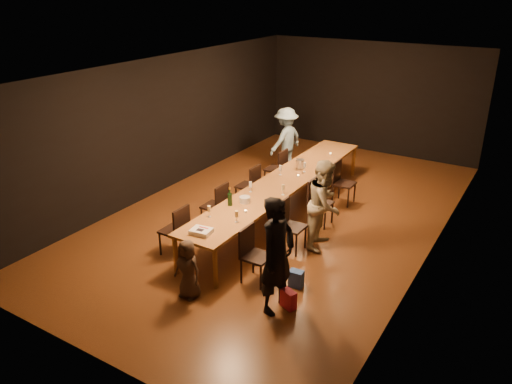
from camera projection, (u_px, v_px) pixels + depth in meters
The scene contains 30 objects.
ground at pixel (282, 214), 10.35m from camera, with size 10.00×10.00×0.00m, color #4F2913.
room_shell at pixel (284, 116), 9.53m from camera, with size 6.04×10.04×3.02m.
table at pixel (283, 183), 10.07m from camera, with size 0.90×6.00×0.75m.
chair_right_0 at pixel (257, 256), 7.88m from camera, with size 0.42×0.42×0.93m, color black, non-canonical shape.
chair_right_1 at pixel (292, 226), 8.82m from camera, with size 0.42×0.42×0.93m, color black, non-canonical shape.
chair_right_2 at pixel (321, 203), 9.76m from camera, with size 0.42×0.42×0.93m, color black, non-canonical shape.
chair_right_3 at pixel (344, 183), 10.70m from camera, with size 0.42×0.42×0.93m, color black, non-canonical shape.
chair_left_0 at pixel (174, 230), 8.69m from camera, with size 0.42×0.42×0.93m, color black, non-canonical shape.
chair_left_1 at pixel (214, 205), 9.63m from camera, with size 0.42×0.42×0.93m, color black, non-canonical shape.
chair_left_2 at pixel (248, 185), 10.58m from camera, with size 0.42×0.42×0.93m, color black, non-canonical shape.
chair_left_3 at pixel (275, 169), 11.52m from camera, with size 0.42×0.42×0.93m, color black, non-canonical shape.
woman_birthday at pixel (277, 256), 7.05m from camera, with size 0.65×0.42×1.78m, color black.
woman_tan at pixel (325, 204), 8.84m from camera, with size 0.80×0.62×1.64m, color #BAB08C.
man_blue at pixel (286, 140), 12.45m from camera, with size 1.04×0.60×1.61m, color #8BB9D7.
child at pixel (188, 269), 7.49m from camera, with size 0.47×0.30×0.95m, color #453326.
gift_bag_red at pixel (288, 299), 7.35m from camera, with size 0.24×0.13×0.29m, color #D52042.
gift_bag_blue at pixel (296, 279), 7.86m from camera, with size 0.22×0.15×0.28m, color blue.
birthday_cake at pixel (201, 231), 7.95m from camera, with size 0.36×0.30×0.08m.
plate_stack at pixel (245, 200), 9.05m from camera, with size 0.20×0.20×0.11m, color silver.
champagne_bottle at pixel (230, 196), 8.89m from camera, with size 0.08×0.08×0.35m, color black, non-canonical shape.
ice_bucket at pixel (300, 164), 10.67m from camera, with size 0.18×0.18×0.20m, color silver.
wineglass_0 at pixel (209, 211), 8.48m from camera, with size 0.06×0.06×0.21m, color beige, non-canonical shape.
wineglass_1 at pixel (237, 217), 8.30m from camera, with size 0.06×0.06×0.21m, color beige, non-canonical shape.
wineglass_2 at pixel (250, 187), 9.49m from camera, with size 0.06×0.06×0.21m, color silver, non-canonical shape.
wineglass_3 at pixel (283, 190), 9.35m from camera, with size 0.06×0.06×0.21m, color beige, non-canonical shape.
wineglass_4 at pixel (280, 170), 10.32m from camera, with size 0.06×0.06×0.21m, color silver, non-canonical shape.
wineglass_5 at pixel (305, 167), 10.47m from camera, with size 0.06×0.06×0.21m, color silver, non-canonical shape.
tealight_near at pixel (245, 211), 8.69m from camera, with size 0.05×0.05×0.03m, color #B2B7B2.
tealight_mid at pixel (298, 176), 10.26m from camera, with size 0.05×0.05×0.03m, color #B2B7B2.
tealight_far at pixel (330, 154), 11.56m from camera, with size 0.05×0.05×0.03m, color #B2B7B2.
Camera 1 is at (4.42, -8.24, 4.48)m, focal length 35.00 mm.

